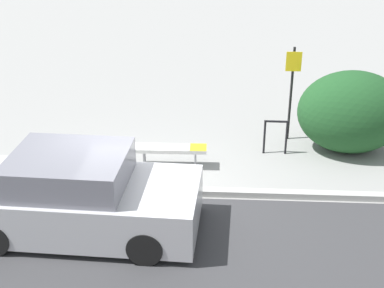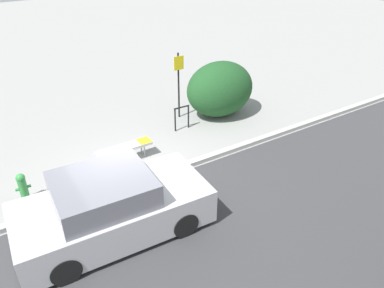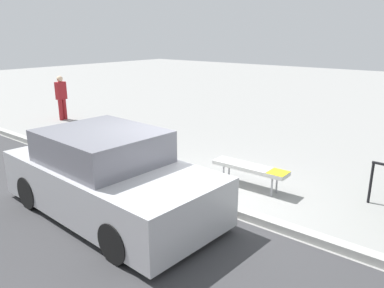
{
  "view_description": "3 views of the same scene",
  "coord_description": "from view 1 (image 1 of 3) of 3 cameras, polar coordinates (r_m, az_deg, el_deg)",
  "views": [
    {
      "loc": [
        1.54,
        -9.27,
        5.45
      ],
      "look_at": [
        0.97,
        0.69,
        0.79
      ],
      "focal_mm": 50.0,
      "sensor_mm": 36.0,
      "label": 1
    },
    {
      "loc": [
        -2.7,
        -7.48,
        5.92
      ],
      "look_at": [
        1.84,
        -0.21,
        0.84
      ],
      "focal_mm": 35.0,
      "sensor_mm": 36.0,
      "label": 2
    },
    {
      "loc": [
        4.08,
        -5.11,
        3.06
      ],
      "look_at": [
        -0.11,
        0.02,
        1.1
      ],
      "focal_mm": 35.0,
      "sensor_mm": 36.0,
      "label": 3
    }
  ],
  "objects": [
    {
      "name": "ground_plane",
      "position": [
        10.87,
        -5.34,
        -5.22
      ],
      "size": [
        60.0,
        60.0,
        0.0
      ],
      "primitive_type": "plane",
      "color": "gray"
    },
    {
      "name": "curb",
      "position": [
        10.83,
        -5.35,
        -4.92
      ],
      "size": [
        60.0,
        0.2,
        0.13
      ],
      "color": "#A8A8A3",
      "rests_on": "ground_plane"
    },
    {
      "name": "bench",
      "position": [
        11.65,
        -2.33,
        -0.53
      ],
      "size": [
        1.61,
        0.41,
        0.49
      ],
      "rotation": [
        0.0,
        0.0,
        0.02
      ],
      "color": "#99999E",
      "rests_on": "ground_plane"
    },
    {
      "name": "bike_rack",
      "position": [
        12.37,
        8.91,
        1.11
      ],
      "size": [
        0.55,
        0.06,
        0.83
      ],
      "rotation": [
        0.0,
        0.0,
        -0.01
      ],
      "color": "black",
      "rests_on": "ground_plane"
    },
    {
      "name": "sign_post",
      "position": [
        12.88,
        10.58,
        6.17
      ],
      "size": [
        0.36,
        0.08,
        2.3
      ],
      "color": "black",
      "rests_on": "ground_plane"
    },
    {
      "name": "fire_hydrant",
      "position": [
        11.97,
        -15.97,
        -0.94
      ],
      "size": [
        0.36,
        0.22,
        0.77
      ],
      "color": "#338C3F",
      "rests_on": "ground_plane"
    },
    {
      "name": "shrub_hedge",
      "position": [
        12.75,
        16.63,
        3.28
      ],
      "size": [
        2.45,
        1.86,
        1.91
      ],
      "color": "#1E4C23",
      "rests_on": "ground_plane"
    },
    {
      "name": "parked_car_near",
      "position": [
        9.59,
        -11.92,
        -5.53
      ],
      "size": [
        4.18,
        2.04,
        1.48
      ],
      "rotation": [
        0.0,
        0.0,
        -0.04
      ],
      "color": "black",
      "rests_on": "ground_plane"
    }
  ]
}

